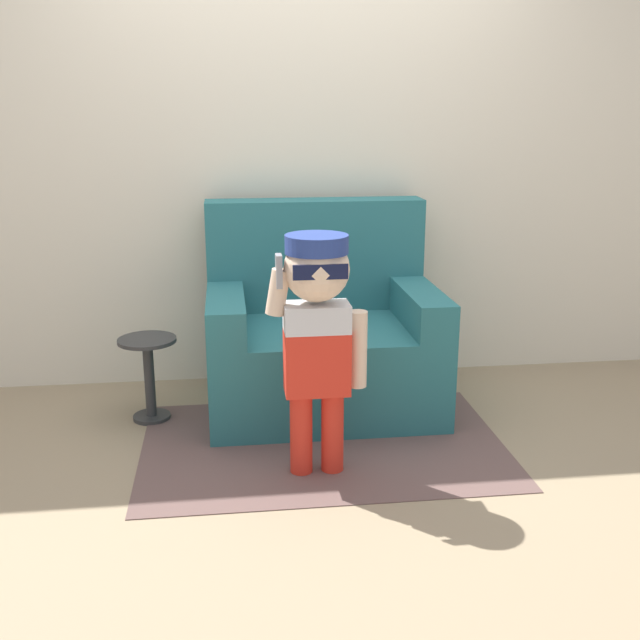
# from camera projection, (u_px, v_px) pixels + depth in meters

# --- Properties ---
(ground_plane) EXTENTS (10.00, 10.00, 0.00)m
(ground_plane) POSITION_uv_depth(u_px,v_px,m) (313.00, 427.00, 3.64)
(ground_plane) COLOR #998466
(wall_back) EXTENTS (10.00, 0.05, 2.60)m
(wall_back) POSITION_uv_depth(u_px,v_px,m) (295.00, 146.00, 4.02)
(wall_back) COLOR beige
(wall_back) RESTS_ON ground_plane
(armchair) EXTENTS (1.15, 0.86, 1.03)m
(armchair) POSITION_uv_depth(u_px,v_px,m) (321.00, 336.00, 3.86)
(armchair) COLOR #286B70
(armchair) RESTS_ON ground_plane
(person_child) EXTENTS (0.42, 0.31, 1.02)m
(person_child) POSITION_uv_depth(u_px,v_px,m) (317.00, 318.00, 3.01)
(person_child) COLOR red
(person_child) RESTS_ON ground_plane
(side_table) EXTENTS (0.28, 0.28, 0.42)m
(side_table) POSITION_uv_depth(u_px,v_px,m) (149.00, 370.00, 3.67)
(side_table) COLOR #333333
(side_table) RESTS_ON ground_plane
(rug) EXTENTS (1.65, 1.11, 0.01)m
(rug) POSITION_uv_depth(u_px,v_px,m) (323.00, 444.00, 3.44)
(rug) COLOR brown
(rug) RESTS_ON ground_plane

